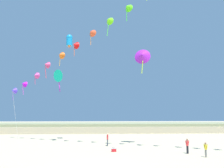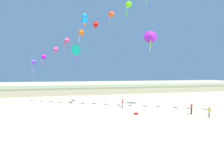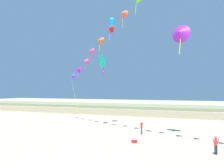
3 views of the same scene
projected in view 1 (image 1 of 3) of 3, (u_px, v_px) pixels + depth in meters
dune_ridge at (98, 127)px, 59.05m from camera, size 120.00×13.99×2.10m
person_near_left at (107, 139)px, 32.94m from camera, size 0.25×0.61×1.75m
person_near_right at (206, 149)px, 24.35m from camera, size 0.28×0.52×1.52m
person_mid_center at (187, 145)px, 26.64m from camera, size 0.57×0.29×1.66m
kite_banner_string at (109, 20)px, 32.54m from camera, size 34.77×25.88×26.78m
large_kite_low_lead at (142, 55)px, 34.27m from camera, size 2.60×1.94×3.87m
large_kite_mid_trail at (59, 76)px, 38.55m from camera, size 2.19×1.96×3.69m
large_kite_high_solo at (69, 41)px, 39.32m from camera, size 1.18×1.20×2.34m
beach_cooler at (114, 150)px, 27.86m from camera, size 0.58×0.41×0.46m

